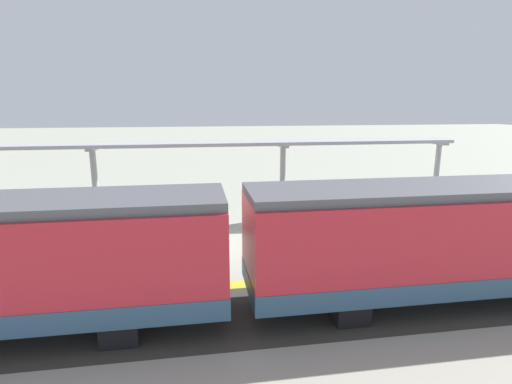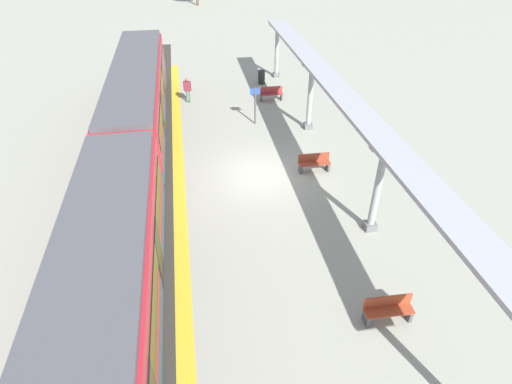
# 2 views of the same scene
# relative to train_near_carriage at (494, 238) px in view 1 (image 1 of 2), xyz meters

# --- Properties ---
(ground_plane) EXTENTS (176.00, 176.00, 0.00)m
(ground_plane) POSITION_rel_train_near_carriage_xyz_m (5.61, 8.85, -1.83)
(ground_plane) COLOR #9EA090
(tactile_edge_strip) EXTENTS (0.54, 33.58, 0.01)m
(tactile_edge_strip) POSITION_rel_train_near_carriage_xyz_m (1.86, 8.85, -1.83)
(tactile_edge_strip) COLOR gold
(tactile_edge_strip) RESTS_ON ground
(trackbed) EXTENTS (3.20, 45.58, 0.01)m
(trackbed) POSITION_rel_train_near_carriage_xyz_m (-0.00, 8.85, -1.83)
(trackbed) COLOR #38332D
(trackbed) RESTS_ON ground
(train_near_carriage) EXTENTS (2.65, 14.59, 3.48)m
(train_near_carriage) POSITION_rel_train_near_carriage_xyz_m (0.00, 0.00, 0.00)
(train_near_carriage) COLOR red
(train_near_carriage) RESTS_ON ground
(canopy_pillar_nearest) EXTENTS (1.10, 0.44, 3.71)m
(canopy_pillar_nearest) POSITION_rel_train_near_carriage_xyz_m (9.17, -4.12, 0.04)
(canopy_pillar_nearest) COLOR slate
(canopy_pillar_nearest) RESTS_ON ground
(canopy_pillar_second) EXTENTS (1.10, 0.44, 3.71)m
(canopy_pillar_second) POSITION_rel_train_near_carriage_xyz_m (9.17, 4.29, 0.04)
(canopy_pillar_second) COLOR slate
(canopy_pillar_second) RESTS_ON ground
(canopy_pillar_third) EXTENTS (1.10, 0.44, 3.71)m
(canopy_pillar_third) POSITION_rel_train_near_carriage_xyz_m (9.17, 13.24, 0.04)
(canopy_pillar_third) COLOR slate
(canopy_pillar_third) RESTS_ON ground
(canopy_beam) EXTENTS (1.20, 26.72, 0.16)m
(canopy_beam) POSITION_rel_train_near_carriage_xyz_m (9.17, 8.84, 1.95)
(canopy_beam) COLOR #A8AAB2
(canopy_beam) RESTS_ON canopy_pillar_nearest
(bench_near_end) EXTENTS (1.51, 0.49, 0.86)m
(bench_near_end) POSITION_rel_train_near_carriage_xyz_m (7.99, 0.15, -1.39)
(bench_near_end) COLOR #A24024
(bench_near_end) RESTS_ON ground
(bench_mid_platform) EXTENTS (1.51, 0.48, 0.86)m
(bench_mid_platform) POSITION_rel_train_near_carriage_xyz_m (8.21, 8.83, -1.39)
(bench_mid_platform) COLOR brown
(bench_mid_platform) RESTS_ON ground
(platform_info_sign) EXTENTS (0.56, 0.10, 2.20)m
(platform_info_sign) POSITION_rel_train_near_carriage_xyz_m (6.33, 14.33, -0.51)
(platform_info_sign) COLOR #4C4C51
(platform_info_sign) RESTS_ON ground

